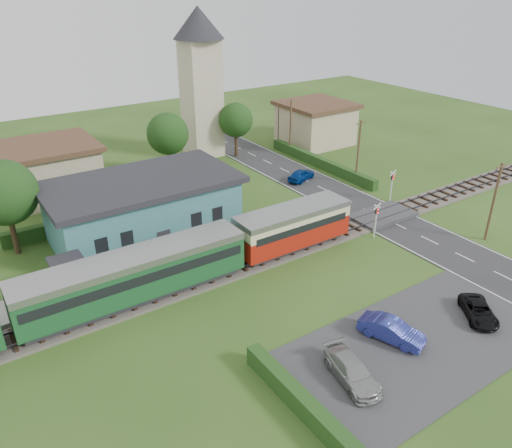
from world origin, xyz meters
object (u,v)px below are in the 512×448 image
car_park_dark (479,311)px  church_tower (200,72)px  train (88,290)px  pedestrian_far (119,263)px  house_east (315,123)px  house_west (43,171)px  crossing_signal_far (392,181)px  car_park_blue (391,330)px  pedestrian_near (264,223)px  equipment_hut (69,275)px  car_park_silver (352,371)px  car_on_road (301,175)px  station_building (143,208)px  crossing_signal_near (376,216)px

car_park_dark → church_tower: bearing=124.5°
train → pedestrian_far: size_ratio=25.05×
house_east → pedestrian_far: bearing=-151.7°
house_west → crossing_signal_far: (28.60, -20.61, -0.65)m
car_park_dark → car_park_blue: bearing=-158.2°
house_east → pedestrian_near: size_ratio=5.98×
equipment_hut → car_park_dark: (21.73, -17.64, -1.15)m
equipment_hut → car_park_silver: 20.27m
car_on_road → pedestrian_near: 13.76m
equipment_hut → car_park_dark: equipment_hut is taller
church_tower → train: bearing=-131.0°
church_tower → pedestrian_near: (-6.29, -22.61, -9.04)m
car_park_dark → pedestrian_near: pedestrian_near is taller
train → church_tower: 35.36m
crossing_signal_far → house_east: bearing=71.9°
equipment_hut → car_on_road: (27.58, 8.62, -1.06)m
house_west → pedestrian_near: house_west is taller
station_building → train: station_building is taller
pedestrian_far → crossing_signal_near: bearing=-96.8°
equipment_hut → train: (0.43, -3.20, 0.43)m
crossing_signal_far → pedestrian_far: (-27.89, 1.14, -0.83)m
crossing_signal_far → car_park_silver: crossing_signal_far is taller
equipment_hut → house_west: house_west is taller
crossing_signal_near → house_west: bearing=130.1°
car_park_blue → car_park_silver: bearing=175.2°
station_building → house_east: 32.70m
house_west → car_park_dark: bearing=-63.4°
equipment_hut → crossing_signal_far: bearing=-1.5°
house_east → car_park_silver: size_ratio=2.03×
equipment_hut → pedestrian_near: equipment_hut is taller
church_tower → crossing_signal_far: (8.60, -23.61, -8.08)m
car_on_road → station_building: bearing=79.1°
equipment_hut → church_tower: church_tower is taller
car_on_road → church_tower: bearing=-1.2°
church_tower → equipment_hut: bearing=-135.3°
crossing_signal_far → car_park_silver: 26.56m
crossing_signal_far → car_park_blue: crossing_signal_far is taller
train → pedestrian_near: size_ratio=29.34×
station_building → pedestrian_near: size_ratio=10.87×
pedestrian_far → car_park_silver: bearing=-148.9°
station_building → car_park_silver: station_building is taller
car_park_silver → car_on_road: bearing=68.3°
station_building → pedestrian_near: (8.71, -5.60, -1.51)m
station_building → crossing_signal_near: size_ratio=4.88×
church_tower → house_east: 17.21m
car_park_silver → car_park_dark: 11.01m
house_west → car_park_dark: (18.73, -37.44, -2.19)m
house_west → pedestrian_near: bearing=-55.0°
station_building → crossing_signal_near: station_building is taller
car_on_road → car_park_dark: car_on_road is taller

